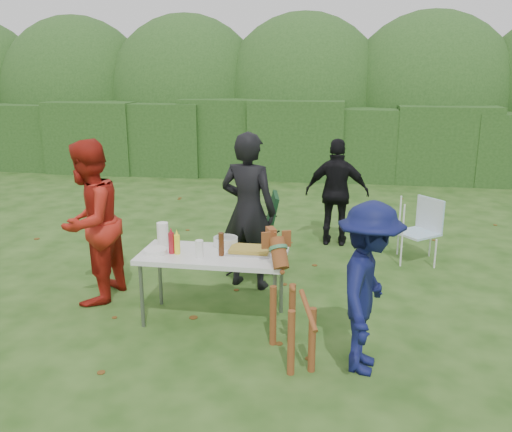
% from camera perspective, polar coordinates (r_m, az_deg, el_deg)
% --- Properties ---
extents(ground, '(80.00, 80.00, 0.00)m').
position_cam_1_polar(ground, '(5.80, -3.12, -11.06)').
color(ground, '#1E4211').
extents(hedge_row, '(22.00, 1.40, 1.70)m').
position_cam_1_polar(hedge_row, '(13.23, 4.36, 7.84)').
color(hedge_row, '#23471C').
rests_on(hedge_row, ground).
extents(shrub_backdrop, '(20.00, 2.60, 3.20)m').
position_cam_1_polar(shrub_backdrop, '(14.74, 5.00, 11.53)').
color(shrub_backdrop, '#3D6628').
rests_on(shrub_backdrop, ground).
extents(folding_table, '(1.50, 0.70, 0.74)m').
position_cam_1_polar(folding_table, '(5.60, -4.56, -4.46)').
color(folding_table, silver).
rests_on(folding_table, ground).
extents(person_cook, '(0.77, 0.60, 1.88)m').
position_cam_1_polar(person_cook, '(6.40, -0.81, 0.52)').
color(person_cook, black).
rests_on(person_cook, ground).
extents(person_red_jacket, '(0.76, 0.95, 1.84)m').
position_cam_1_polar(person_red_jacket, '(6.28, -17.11, -0.65)').
color(person_red_jacket, '#A61E14').
rests_on(person_red_jacket, ground).
extents(person_black_puffy, '(0.95, 0.43, 1.59)m').
position_cam_1_polar(person_black_puffy, '(8.08, 8.52, 2.45)').
color(person_black_puffy, black).
rests_on(person_black_puffy, ground).
extents(child, '(0.73, 1.06, 1.52)m').
position_cam_1_polar(child, '(4.76, 11.74, -7.48)').
color(child, '#0E1344').
rests_on(child, ground).
extents(dog, '(0.85, 1.17, 1.04)m').
position_cam_1_polar(dog, '(4.94, 3.82, -9.35)').
color(dog, brown).
rests_on(dog, ground).
extents(camping_chair, '(0.75, 0.75, 1.02)m').
position_cam_1_polar(camping_chair, '(7.07, -0.25, -1.64)').
color(camping_chair, '#11341A').
rests_on(camping_chair, ground).
extents(lawn_chair, '(0.73, 0.73, 0.88)m').
position_cam_1_polar(lawn_chair, '(7.68, 16.62, -1.47)').
color(lawn_chair, '#5CA6CB').
rests_on(lawn_chair, ground).
extents(food_tray, '(0.45, 0.30, 0.02)m').
position_cam_1_polar(food_tray, '(5.58, -0.66, -3.77)').
color(food_tray, '#B7B7BA').
rests_on(food_tray, folding_table).
extents(focaccia_bread, '(0.40, 0.26, 0.04)m').
position_cam_1_polar(focaccia_bread, '(5.57, -0.66, -3.50)').
color(focaccia_bread, '#AA8F35').
rests_on(focaccia_bread, food_tray).
extents(mustard_bottle, '(0.06, 0.06, 0.20)m').
position_cam_1_polar(mustard_bottle, '(5.58, -8.30, -2.98)').
color(mustard_bottle, '#FDF32D').
rests_on(mustard_bottle, folding_table).
extents(ketchup_bottle, '(0.06, 0.06, 0.22)m').
position_cam_1_polar(ketchup_bottle, '(5.59, -8.90, -2.84)').
color(ketchup_bottle, maroon).
rests_on(ketchup_bottle, folding_table).
extents(beer_bottle, '(0.06, 0.06, 0.24)m').
position_cam_1_polar(beer_bottle, '(5.47, -3.68, -2.98)').
color(beer_bottle, '#47230F').
rests_on(beer_bottle, folding_table).
extents(paper_towel_roll, '(0.12, 0.12, 0.26)m').
position_cam_1_polar(paper_towel_roll, '(5.82, -9.79, -1.94)').
color(paper_towel_roll, white).
rests_on(paper_towel_roll, folding_table).
extents(cup_stack, '(0.08, 0.08, 0.18)m').
position_cam_1_polar(cup_stack, '(5.44, -5.97, -3.47)').
color(cup_stack, white).
rests_on(cup_stack, folding_table).
extents(pasta_bowl, '(0.26, 0.26, 0.10)m').
position_cam_1_polar(pasta_bowl, '(5.77, -3.21, -2.73)').
color(pasta_bowl, silver).
rests_on(pasta_bowl, folding_table).
extents(plate_stack, '(0.24, 0.24, 0.05)m').
position_cam_1_polar(plate_stack, '(5.64, -10.55, -3.67)').
color(plate_stack, white).
rests_on(plate_stack, folding_table).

